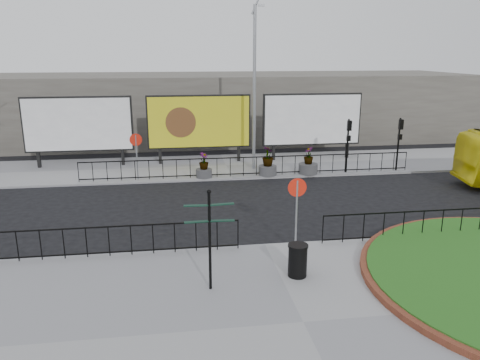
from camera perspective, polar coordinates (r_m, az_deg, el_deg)
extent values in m
plane|color=black|center=(16.73, 3.04, -8.16)|extent=(90.00, 90.00, 0.00)
cube|color=gray|center=(12.40, 7.71, -17.01)|extent=(30.00, 10.00, 0.12)
cube|color=gray|center=(28.00, -1.70, 1.70)|extent=(44.00, 6.00, 0.12)
cylinder|color=gray|center=(25.09, -12.46, 2.68)|extent=(0.07, 0.07, 2.40)
cylinder|color=red|center=(24.91, -12.59, 4.82)|extent=(0.64, 0.03, 0.64)
cylinder|color=white|center=(24.93, -12.59, 4.82)|extent=(0.50, 0.03, 0.50)
cylinder|color=gray|center=(16.10, 6.88, -4.16)|extent=(0.07, 0.07, 2.40)
cylinder|color=red|center=(15.81, 6.99, -0.92)|extent=(0.64, 0.03, 0.64)
cylinder|color=white|center=(15.83, 6.98, -0.90)|extent=(0.50, 0.03, 0.50)
cube|color=black|center=(29.74, -23.32, 2.35)|extent=(0.18, 0.18, 1.00)
cube|color=black|center=(28.84, -14.09, 2.79)|extent=(0.18, 0.18, 1.00)
cube|color=black|center=(28.85, -19.12, 6.45)|extent=(6.20, 0.25, 3.20)
cube|color=white|center=(28.69, -19.17, 6.40)|extent=(6.00, 0.06, 3.00)
cube|color=black|center=(28.69, -9.71, 2.97)|extent=(0.18, 0.18, 1.00)
cube|color=black|center=(28.95, -0.16, 3.30)|extent=(0.18, 0.18, 1.00)
cube|color=black|center=(28.37, -5.01, 7.10)|extent=(6.20, 0.25, 3.20)
cube|color=gold|center=(28.21, -4.99, 7.05)|extent=(6.00, 0.06, 3.00)
cube|color=black|center=(29.33, 4.10, 3.42)|extent=(0.18, 0.18, 1.00)
cube|color=black|center=(30.70, 12.91, 3.61)|extent=(0.18, 0.18, 1.00)
cube|color=black|center=(29.59, 8.76, 7.32)|extent=(6.20, 0.25, 3.20)
cube|color=white|center=(29.44, 8.85, 7.27)|extent=(6.00, 0.06, 3.00)
cylinder|color=gray|center=(26.51, 1.75, 10.92)|extent=(0.18, 0.18, 9.00)
cylinder|color=gray|center=(26.53, 1.83, 20.33)|extent=(0.43, 0.10, 0.77)
cube|color=gray|center=(26.60, 2.63, 20.52)|extent=(0.35, 0.15, 0.12)
cylinder|color=black|center=(26.72, 12.95, 4.07)|extent=(0.10, 0.10, 3.00)
cube|color=black|center=(26.41, 13.19, 6.47)|extent=(0.22, 0.18, 0.55)
cube|color=black|center=(26.53, 13.10, 4.98)|extent=(0.20, 0.16, 0.30)
cylinder|color=black|center=(27.93, 18.72, 4.13)|extent=(0.10, 0.10, 3.00)
cube|color=black|center=(27.64, 19.04, 6.42)|extent=(0.22, 0.18, 0.55)
cube|color=black|center=(27.75, 18.91, 4.99)|extent=(0.20, 0.16, 0.30)
cube|color=#6A655D|center=(37.40, -3.50, 8.93)|extent=(40.00, 10.00, 5.00)
cylinder|color=black|center=(13.16, -3.70, -7.57)|extent=(0.08, 0.08, 2.86)
sphere|color=black|center=(12.66, -3.82, -1.41)|extent=(0.13, 0.13, 0.13)
cube|color=black|center=(12.77, -5.39, -3.12)|extent=(0.68, 0.16, 0.03)
cube|color=black|center=(12.84, -2.21, -2.97)|extent=(0.68, 0.19, 0.03)
cube|color=black|center=(12.89, -5.34, -5.10)|extent=(0.68, 0.15, 0.03)
cube|color=black|center=(12.94, -2.16, -4.96)|extent=(0.68, 0.16, 0.03)
cylinder|color=black|center=(14.35, 7.04, -9.81)|extent=(0.57, 0.57, 0.95)
cylinder|color=black|center=(14.15, 7.10, -7.95)|extent=(0.61, 0.61, 0.06)
cylinder|color=#4C4C4F|center=(25.29, -4.41, 0.83)|extent=(0.87, 0.87, 0.45)
imported|color=#264E15|center=(25.13, -4.44, 2.33)|extent=(0.72, 0.72, 0.91)
cylinder|color=#4C4C4F|center=(25.73, 3.38, 1.18)|extent=(0.99, 0.99, 0.52)
imported|color=#264E15|center=(25.55, 3.41, 2.93)|extent=(0.84, 0.84, 1.09)
cylinder|color=#4C4C4F|center=(26.28, 8.30, 1.39)|extent=(1.06, 1.06, 0.55)
imported|color=#264E15|center=(26.11, 8.36, 2.99)|extent=(0.57, 0.57, 0.96)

